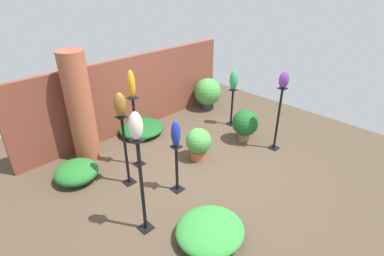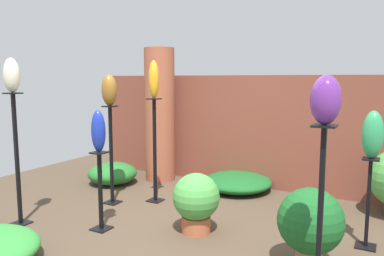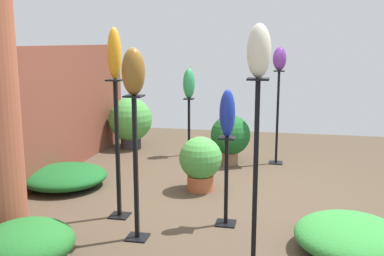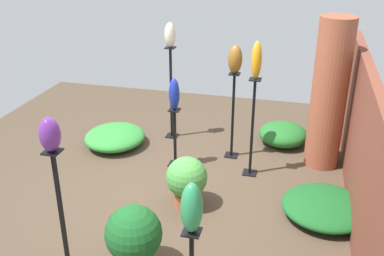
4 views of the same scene
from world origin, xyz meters
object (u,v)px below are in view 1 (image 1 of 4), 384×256
Objects in this scene: pedestal_bronze at (126,154)px; potted_plant_front_right at (245,123)px; art_vase_bronze at (120,105)px; art_vase_jade at (234,80)px; art_vase_violet at (284,80)px; pedestal_amber at (136,135)px; art_vase_ivory at (136,126)px; pedestal_violet at (278,122)px; brick_pillar at (80,108)px; art_vase_cobalt at (176,134)px; art_vase_amber at (131,84)px; potted_plant_mid_left at (198,142)px; potted_plant_back_center at (208,92)px; pedestal_ivory at (142,191)px; pedestal_jade at (232,109)px; pedestal_cobalt at (177,171)px.

pedestal_bronze reaches higher than potted_plant_front_right.
art_vase_bronze reaches higher than art_vase_jade.
potted_plant_front_right is at bearing 105.60° from art_vase_violet.
pedestal_amber is at bearing 36.83° from pedestal_bronze.
art_vase_ivory reaches higher than art_vase_jade.
art_vase_ivory is (-3.42, 0.11, 1.11)m from pedestal_violet.
brick_pillar is 1.44m from art_vase_bronze.
art_vase_amber is at bearing 91.16° from art_vase_cobalt.
art_vase_bronze is 1.94m from potted_plant_mid_left.
pedestal_amber is at bearing -60.20° from brick_pillar.
brick_pillar reaches higher than art_vase_violet.
brick_pillar is 4.66× the size of art_vase_jade.
potted_plant_back_center is at bearing 77.97° from art_vase_violet.
art_vase_amber reaches higher than pedestal_ivory.
potted_plant_front_right is (2.30, -0.90, -1.28)m from art_vase_amber.
art_vase_violet reaches higher than potted_plant_front_right.
art_vase_cobalt is at bearing -160.52° from art_vase_jade.
pedestal_bronze is at bearing 168.93° from potted_plant_front_right.
potted_plant_mid_left is at bearing 170.36° from potted_plant_front_right.
brick_pillar is 1.30m from art_vase_amber.
pedestal_amber is at bearing 158.62° from potted_plant_front_right.
pedestal_violet is (2.49, -1.58, -0.02)m from pedestal_amber.
brick_pillar is 5.67× the size of art_vase_ivory.
pedestal_ivory reaches higher than potted_plant_front_right.
art_vase_ivory is 0.45× the size of potted_plant_back_center.
art_vase_violet is at bearing -99.52° from pedestal_jade.
pedestal_cobalt is 2.67× the size of art_vase_violet.
pedestal_bronze reaches higher than potted_plant_back_center.
brick_pillar is 1.64× the size of pedestal_bronze.
pedestal_violet is at bearing -40.13° from brick_pillar.
pedestal_bronze reaches higher than pedestal_jade.
art_vase_amber is at bearing 146.15° from potted_plant_mid_left.
art_vase_jade reaches higher than pedestal_violet.
art_vase_cobalt is at bearing -88.84° from art_vase_amber.
art_vase_violet is at bearing -40.13° from brick_pillar.
pedestal_violet is 0.74m from potted_plant_front_right.
brick_pillar reaches higher than pedestal_jade.
brick_pillar reaches higher than pedestal_bronze.
pedestal_jade is (3.66, 1.30, -0.31)m from pedestal_ivory.
art_vase_amber is at bearing 57.67° from art_vase_ivory.
potted_plant_front_right is (1.28, -0.22, 0.06)m from potted_plant_mid_left.
pedestal_cobalt is 0.97× the size of pedestal_jade.
art_vase_cobalt is 0.69× the size of potted_plant_mid_left.
art_vase_ivory is (-0.46, -1.12, 1.13)m from pedestal_bronze.
art_vase_cobalt is 0.63× the size of potted_plant_front_right.
potted_plant_front_right is at bearing -111.62° from potted_plant_back_center.
art_vase_ivory reaches higher than pedestal_jade.
brick_pillar is 4.04m from pedestal_violet.
art_vase_bronze is (-0.50, 0.77, 0.43)m from art_vase_cobalt.
art_vase_ivory is at bearing -122.33° from pedestal_amber.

